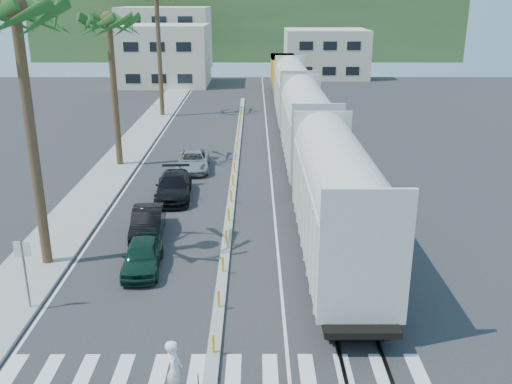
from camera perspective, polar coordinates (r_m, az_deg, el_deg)
ground at (r=20.94m, az=-4.08°, el=-14.48°), size 140.00×140.00×0.00m
sidewalk at (r=45.05m, az=-12.84°, el=3.74°), size 3.00×90.00×0.15m
rails at (r=47.00m, az=4.29°, el=4.73°), size 1.56×100.00×0.06m
median at (r=39.12m, az=-2.17°, el=1.93°), size 0.45×60.00×0.85m
crosswalk at (r=19.30m, az=-4.48°, el=-17.74°), size 14.00×2.20×0.01m
lane_markings at (r=44.11m, az=-4.75°, el=3.74°), size 9.42×90.00×0.01m
freight_train at (r=44.92m, az=4.52°, el=7.83°), size 3.00×60.94×5.85m
palm_trees at (r=41.25m, az=-14.10°, el=17.42°), size 3.50×37.20×13.75m
street_sign at (r=23.33m, az=-22.17°, el=-6.71°), size 0.60×0.08×3.00m
buildings at (r=89.71m, az=-5.28°, el=14.28°), size 38.00×27.00×10.00m
hillside at (r=117.57m, az=-0.84°, el=16.24°), size 80.00×20.00×12.00m
car_lead at (r=25.85m, az=-11.30°, el=-6.24°), size 2.11×4.20×1.36m
car_second at (r=29.38m, az=-10.78°, el=-3.00°), size 2.18×4.54×1.42m
car_third at (r=34.59m, az=-8.24°, el=0.56°), size 2.69×5.30×1.46m
car_rear at (r=40.14m, az=-6.31°, el=3.12°), size 2.66×4.94×1.31m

